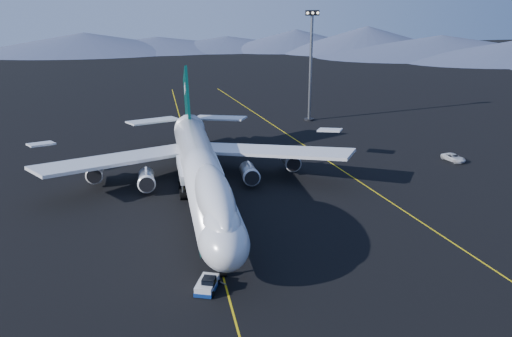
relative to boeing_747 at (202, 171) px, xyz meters
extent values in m
plane|color=black|center=(0.00, -0.03, -5.81)|extent=(500.00, 500.00, 0.00)
cube|color=#DCBC0C|center=(0.00, -0.03, -5.80)|extent=(0.25, 220.00, 0.01)
cube|color=#DCBC0C|center=(30.00, 9.97, -5.80)|extent=(28.08, 198.09, 0.01)
cone|color=#454E6A|center=(-40.81, 231.40, 0.19)|extent=(100.00, 100.00, 12.00)
cone|color=#454E6A|center=(36.76, 232.07, 0.19)|extent=(100.00, 100.00, 12.00)
cone|color=#454E6A|center=(110.33, 207.46, 0.19)|extent=(100.00, 100.00, 12.00)
cylinder|color=silver|center=(0.00, -0.03, -0.21)|extent=(6.50, 56.00, 6.50)
ellipsoid|color=silver|center=(0.00, -28.03, -0.21)|extent=(6.50, 10.40, 6.50)
ellipsoid|color=silver|center=(0.00, -18.53, 2.29)|extent=(5.13, 25.16, 5.85)
cube|color=black|center=(0.00, -30.03, 0.99)|extent=(3.60, 1.61, 1.29)
cone|color=silver|center=(0.00, 32.97, 0.59)|extent=(6.50, 12.00, 6.50)
cube|color=#03362F|center=(0.00, 0.97, -1.11)|extent=(6.24, 60.00, 1.10)
cube|color=silver|center=(0.00, 5.47, -1.31)|extent=(7.50, 13.00, 1.60)
cube|color=silver|center=(-14.50, 11.47, -0.61)|extent=(30.62, 23.28, 2.83)
cube|color=silver|center=(14.50, 11.47, -0.61)|extent=(30.62, 23.28, 2.83)
cylinder|color=slate|center=(-9.50, 7.47, -3.41)|extent=(2.90, 5.50, 2.90)
cylinder|color=slate|center=(-19.00, 13.97, -3.41)|extent=(2.90, 5.50, 2.90)
cylinder|color=slate|center=(9.50, 7.47, -3.41)|extent=(2.90, 5.50, 2.90)
cylinder|color=slate|center=(19.00, 13.97, -3.41)|extent=(2.90, 5.50, 2.90)
cube|color=#03362F|center=(0.00, 31.97, 5.59)|extent=(0.55, 14.11, 15.94)
cube|color=silver|center=(-7.50, 34.47, 0.99)|extent=(12.39, 9.47, 0.98)
cube|color=silver|center=(7.50, 34.47, 0.99)|extent=(12.39, 9.47, 0.98)
cylinder|color=black|center=(0.00, -26.53, -5.26)|extent=(0.90, 1.10, 1.10)
cube|color=silver|center=(-2.41, -29.53, -5.09)|extent=(3.54, 4.76, 1.07)
cube|color=navy|center=(-2.41, -29.53, -5.47)|extent=(3.70, 4.97, 0.49)
cube|color=black|center=(-2.41, -29.53, -4.31)|extent=(2.01, 2.01, 0.87)
imported|color=silver|center=(55.10, 13.99, -5.05)|extent=(4.03, 5.99, 1.53)
cylinder|color=black|center=(35.02, 56.06, -5.59)|extent=(2.73, 2.73, 0.45)
cylinder|color=slate|center=(35.02, 56.06, 8.38)|extent=(0.80, 0.80, 28.39)
cube|color=black|center=(35.02, 56.06, 22.92)|extent=(3.63, 0.91, 1.36)
camera|label=1|loc=(-8.11, -92.46, 30.97)|focal=40.00mm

